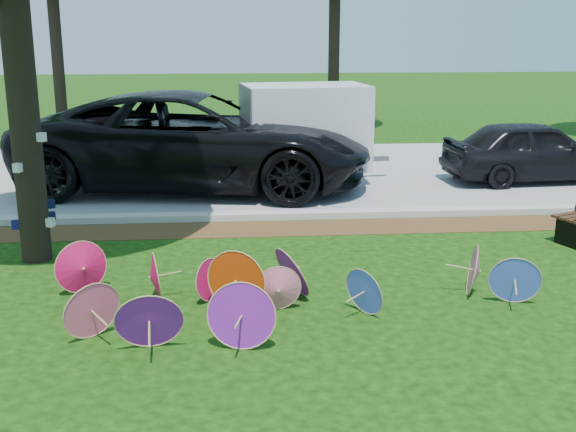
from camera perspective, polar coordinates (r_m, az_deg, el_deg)
name	(u,v)px	position (r m, az deg, el deg)	size (l,w,h in m)	color
ground	(258,338)	(8.36, -2.36, -9.61)	(90.00, 90.00, 0.00)	black
mulch_strip	(248,229)	(12.59, -3.18, -1.05)	(90.00, 1.00, 0.01)	#472D16
curb	(247,216)	(13.25, -3.26, 0.02)	(90.00, 0.30, 0.12)	#B7B5AD
street	(243,173)	(17.30, -3.60, 3.39)	(90.00, 8.00, 0.01)	gray
parasol_pile	(253,287)	(8.88, -2.77, -5.62)	(6.25, 2.26, 0.80)	#455FDE
black_van	(195,141)	(15.66, -7.34, 5.91)	(3.45, 7.49, 2.08)	black
dark_pickup	(534,151)	(17.22, 18.90, 4.89)	(1.64, 4.08, 1.39)	black
cargo_trailer	(305,127)	(16.24, 1.38, 7.04)	(2.67, 1.69, 2.47)	silver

